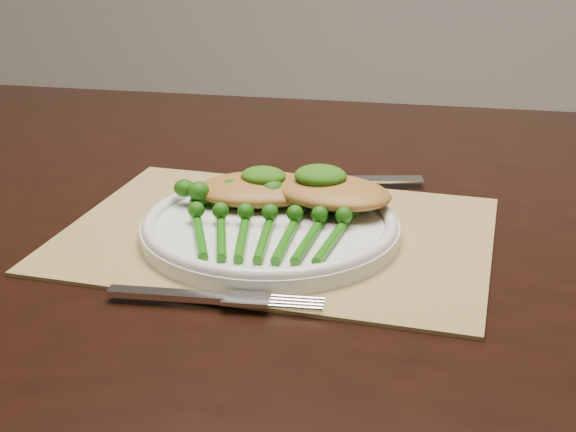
% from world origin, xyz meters
% --- Properties ---
extents(placemat, '(0.42, 0.31, 0.00)m').
position_xyz_m(placemat, '(0.02, -0.20, 0.75)').
color(placemat, '#9C844F').
rests_on(placemat, dining_table).
extents(dinner_plate, '(0.25, 0.25, 0.02)m').
position_xyz_m(dinner_plate, '(0.02, -0.21, 0.77)').
color(dinner_plate, silver).
rests_on(dinner_plate, placemat).
extents(knife, '(0.22, 0.07, 0.01)m').
position_xyz_m(knife, '(0.02, -0.06, 0.76)').
color(knife, silver).
rests_on(knife, placemat).
extents(fork, '(0.18, 0.04, 0.01)m').
position_xyz_m(fork, '(0.02, -0.35, 0.76)').
color(fork, silver).
rests_on(fork, placemat).
extents(chicken_fillet_left, '(0.15, 0.12, 0.03)m').
position_xyz_m(chicken_fillet_left, '(-0.01, -0.16, 0.78)').
color(chicken_fillet_left, '#AE7432').
rests_on(chicken_fillet_left, dinner_plate).
extents(chicken_fillet_right, '(0.14, 0.11, 0.02)m').
position_xyz_m(chicken_fillet_right, '(0.07, -0.16, 0.79)').
color(chicken_fillet_right, '#AE7432').
rests_on(chicken_fillet_right, dinner_plate).
extents(pesto_dollop_left, '(0.05, 0.04, 0.02)m').
position_xyz_m(pesto_dollop_left, '(-0.00, -0.16, 0.80)').
color(pesto_dollop_left, '#1B490A').
rests_on(pesto_dollop_left, chicken_fillet_left).
extents(pesto_dollop_right, '(0.05, 0.04, 0.02)m').
position_xyz_m(pesto_dollop_right, '(0.06, -0.16, 0.80)').
color(pesto_dollop_right, '#1B490A').
rests_on(pesto_dollop_right, chicken_fillet_right).
extents(broccolini_bundle, '(0.18, 0.19, 0.04)m').
position_xyz_m(broccolini_bundle, '(0.02, -0.24, 0.77)').
color(broccolini_bundle, '#195D0C').
rests_on(broccolini_bundle, dinner_plate).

